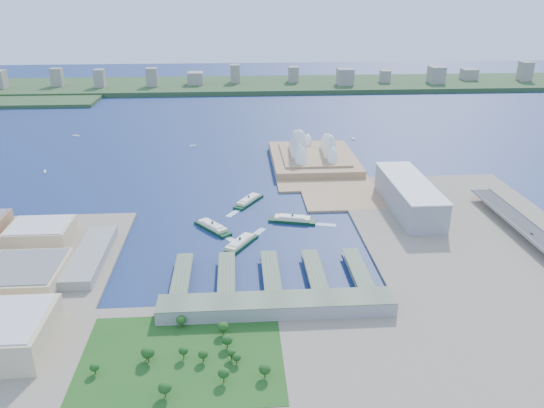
{
  "coord_description": "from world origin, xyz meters",
  "views": [
    {
      "loc": [
        -15.08,
        -514.98,
        257.87
      ],
      "look_at": [
        25.05,
        70.14,
        18.0
      ],
      "focal_mm": 35.0,
      "sensor_mm": 36.0,
      "label": 1
    }
  ],
  "objects": [
    {
      "name": "car_c",
      "position": [
        296.0,
        -24.97,
        15.53
      ],
      "size": [
        1.91,
        4.7,
        1.36
      ],
      "primitive_type": "imported",
      "rotation": [
        0.0,
        0.0,
        3.14
      ],
      "color": "slate",
      "rests_on": "expressway"
    },
    {
      "name": "toaster_building",
      "position": [
        195.0,
        80.0,
        20.5
      ],
      "size": [
        45.0,
        155.0,
        35.0
      ],
      "primitive_type": "cube",
      "color": "gray",
      "rests_on": "east_land"
    },
    {
      "name": "boat_b",
      "position": [
        -92.06,
        388.89,
        1.44
      ],
      "size": [
        11.3,
        6.28,
        2.89
      ],
      "primitive_type": null,
      "rotation": [
        0.0,
        0.0,
        1.82
      ],
      "color": "white",
      "rests_on": "ground"
    },
    {
      "name": "terminal_building",
      "position": [
        15.0,
        -135.0,
        9.0
      ],
      "size": [
        200.0,
        28.0,
        12.0
      ],
      "primitive_type": "cube",
      "color": "gray",
      "rests_on": "south_land"
    },
    {
      "name": "ferry_wharves",
      "position": [
        14.0,
        -75.0,
        4.65
      ],
      "size": [
        184.0,
        90.0,
        9.3
      ],
      "primitive_type": null,
      "color": "#56654C",
      "rests_on": "ground"
    },
    {
      "name": "ferry_c",
      "position": [
        -14.46,
        -3.8,
        5.33
      ],
      "size": [
        41.8,
        55.46,
        10.65
      ],
      "primitive_type": null,
      "rotation": [
        0.0,
        0.0,
        2.59
      ],
      "color": "#0D341A",
      "rests_on": "ground"
    },
    {
      "name": "boat_c",
      "position": [
        198.03,
        416.28,
        1.52
      ],
      "size": [
        5.39,
        13.87,
        3.04
      ],
      "primitive_type": null,
      "rotation": [
        0.0,
        0.0,
        3.25
      ],
      "color": "white",
      "rests_on": "ground"
    },
    {
      "name": "far_shore",
      "position": [
        0.0,
        980.0,
        6.0
      ],
      "size": [
        2200.0,
        260.0,
        12.0
      ],
      "primitive_type": "cube",
      "color": "#2D4926",
      "rests_on": "ground"
    },
    {
      "name": "opera_house",
      "position": [
        105.0,
        280.0,
        32.0
      ],
      "size": [
        134.0,
        180.0,
        58.0
      ],
      "primitive_type": null,
      "color": "white",
      "rests_on": "peninsula"
    },
    {
      "name": "far_skyline",
      "position": [
        0.0,
        960.0,
        39.5
      ],
      "size": [
        1900.0,
        140.0,
        55.0
      ],
      "primitive_type": null,
      "color": "gray",
      "rests_on": "far_shore"
    },
    {
      "name": "ferry_d",
      "position": [
        48.33,
        55.86,
        5.29
      ],
      "size": [
        57.69,
        27.82,
        10.57
      ],
      "primitive_type": null,
      "rotation": [
        0.0,
        0.0,
        1.32
      ],
      "color": "#0D341A",
      "rests_on": "ground"
    },
    {
      "name": "ferry_b",
      "position": [
        -1.82,
        119.42,
        5.13
      ],
      "size": [
        40.51,
        53.27,
        10.25
      ],
      "primitive_type": null,
      "rotation": [
        0.0,
        0.0,
        -0.56
      ],
      "color": "#0D341A",
      "rests_on": "ground"
    },
    {
      "name": "park",
      "position": [
        -60.0,
        -190.0,
        11.0
      ],
      "size": [
        150.0,
        110.0,
        16.0
      ],
      "primitive_type": null,
      "color": "#194714",
      "rests_on": "south_land"
    },
    {
      "name": "boat_e",
      "position": [
        95.77,
        471.24,
        1.41
      ],
      "size": [
        6.5,
        12.01,
        2.81
      ],
      "primitive_type": null,
      "rotation": [
        0.0,
        0.0,
        0.26
      ],
      "color": "white",
      "rests_on": "ground"
    },
    {
      "name": "boat_a",
      "position": [
        -305.31,
        264.64,
        1.23
      ],
      "size": [
        6.71,
        13.09,
        2.45
      ],
      "primitive_type": null,
      "rotation": [
        0.0,
        0.0,
        0.29
      ],
      "color": "white",
      "rests_on": "ground"
    },
    {
      "name": "ferry_a",
      "position": [
        -45.41,
        40.87,
        5.26
      ],
      "size": [
        45.22,
        52.66,
        10.52
      ],
      "primitive_type": null,
      "rotation": [
        0.0,
        0.0,
        0.66
      ],
      "color": "#0D341A",
      "rests_on": "ground"
    },
    {
      "name": "ground",
      "position": [
        0.0,
        0.0,
        0.0
      ],
      "size": [
        3000.0,
        3000.0,
        0.0
      ],
      "primitive_type": "plane",
      "color": "#101D4E",
      "rests_on": "ground"
    },
    {
      "name": "south_land",
      "position": [
        0.0,
        -210.0,
        1.5
      ],
      "size": [
        720.0,
        180.0,
        3.0
      ],
      "primitive_type": "cube",
      "color": "gray",
      "rests_on": "ground"
    },
    {
      "name": "boat_d",
      "position": [
        -315.89,
        474.79,
        1.21
      ],
      "size": [
        14.47,
        8.06,
        2.41
      ],
      "primitive_type": null,
      "rotation": [
        0.0,
        0.0,
        1.2
      ],
      "color": "white",
      "rests_on": "ground"
    },
    {
      "name": "east_land",
      "position": [
        240.0,
        -50.0,
        1.5
      ],
      "size": [
        240.0,
        500.0,
        3.0
      ],
      "primitive_type": "cube",
      "color": "gray",
      "rests_on": "ground"
    },
    {
      "name": "peninsula",
      "position": [
        107.5,
        260.0,
        1.5
      ],
      "size": [
        135.0,
        220.0,
        3.0
      ],
      "primitive_type": "cube",
      "color": "#A27D59",
      "rests_on": "ground"
    }
  ]
}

